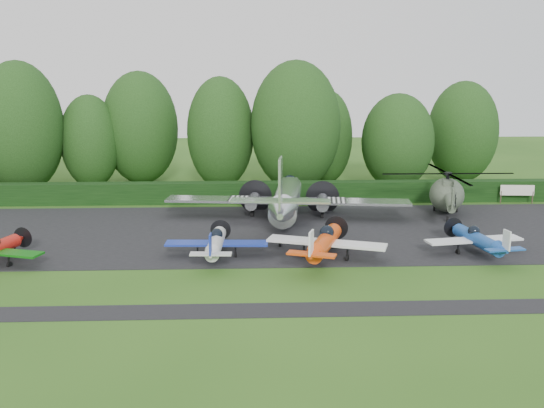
{
  "coord_description": "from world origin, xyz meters",
  "views": [
    {
      "loc": [
        0.2,
        -35.86,
        12.26
      ],
      "look_at": [
        2.02,
        8.84,
        2.5
      ],
      "focal_mm": 40.0,
      "sensor_mm": 36.0,
      "label": 1
    }
  ],
  "objects_px": {
    "transport_plane": "(287,200)",
    "light_plane_orange": "(324,242)",
    "sign_board": "(517,191)",
    "light_plane_white": "(216,243)",
    "light_plane_blue": "(478,239)",
    "helicopter": "(447,192)"
  },
  "relations": [
    {
      "from": "light_plane_orange",
      "to": "helicopter",
      "type": "relative_size",
      "value": 0.62
    },
    {
      "from": "light_plane_white",
      "to": "sign_board",
      "type": "bearing_deg",
      "value": 27.82
    },
    {
      "from": "light_plane_white",
      "to": "light_plane_blue",
      "type": "relative_size",
      "value": 1.01
    },
    {
      "from": "light_plane_white",
      "to": "helicopter",
      "type": "distance_m",
      "value": 23.18
    },
    {
      "from": "transport_plane",
      "to": "light_plane_blue",
      "type": "bearing_deg",
      "value": -45.75
    },
    {
      "from": "helicopter",
      "to": "light_plane_orange",
      "type": "bearing_deg",
      "value": -149.13
    },
    {
      "from": "light_plane_blue",
      "to": "helicopter",
      "type": "bearing_deg",
      "value": 90.75
    },
    {
      "from": "sign_board",
      "to": "light_plane_orange",
      "type": "bearing_deg",
      "value": -145.16
    },
    {
      "from": "helicopter",
      "to": "sign_board",
      "type": "bearing_deg",
      "value": 11.26
    },
    {
      "from": "helicopter",
      "to": "sign_board",
      "type": "height_order",
      "value": "helicopter"
    },
    {
      "from": "transport_plane",
      "to": "light_plane_orange",
      "type": "bearing_deg",
      "value": -87.52
    },
    {
      "from": "helicopter",
      "to": "light_plane_white",
      "type": "bearing_deg",
      "value": -163.33
    },
    {
      "from": "light_plane_orange",
      "to": "sign_board",
      "type": "height_order",
      "value": "light_plane_orange"
    },
    {
      "from": "light_plane_white",
      "to": "light_plane_blue",
      "type": "distance_m",
      "value": 17.84
    },
    {
      "from": "light_plane_orange",
      "to": "sign_board",
      "type": "xyz_separation_m",
      "value": [
        20.56,
        17.04,
        -0.07
      ]
    },
    {
      "from": "transport_plane",
      "to": "light_plane_blue",
      "type": "height_order",
      "value": "transport_plane"
    },
    {
      "from": "light_plane_orange",
      "to": "helicopter",
      "type": "xyz_separation_m",
      "value": [
        12.44,
        12.97,
        0.71
      ]
    },
    {
      "from": "transport_plane",
      "to": "light_plane_white",
      "type": "xyz_separation_m",
      "value": [
        -5.4,
        -10.18,
        -0.75
      ]
    },
    {
      "from": "light_plane_blue",
      "to": "helicopter",
      "type": "height_order",
      "value": "helicopter"
    },
    {
      "from": "light_plane_white",
      "to": "light_plane_blue",
      "type": "xyz_separation_m",
      "value": [
        17.84,
        0.17,
        -0.01
      ]
    },
    {
      "from": "transport_plane",
      "to": "sign_board",
      "type": "bearing_deg",
      "value": 8.48
    },
    {
      "from": "transport_plane",
      "to": "light_plane_orange",
      "type": "xyz_separation_m",
      "value": [
        1.8,
        -10.87,
        -0.58
      ]
    }
  ]
}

